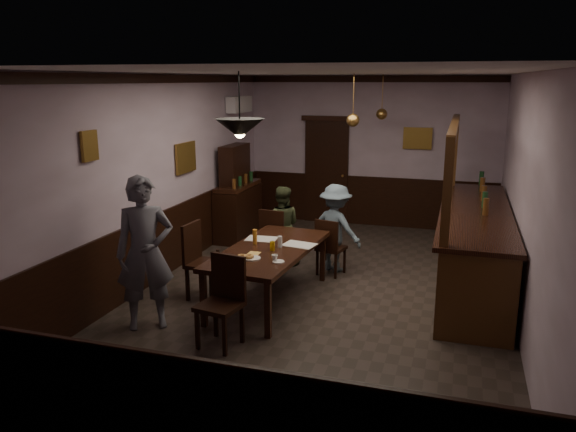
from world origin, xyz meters
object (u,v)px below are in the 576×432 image
at_px(chair_far_right, 329,245).
at_px(sideboard, 238,201).
at_px(bar_counter, 474,245).
at_px(soda_can, 272,246).
at_px(chair_near, 223,297).
at_px(person_seated_right, 335,228).
at_px(pendant_brass_far, 382,114).
at_px(dining_table, 269,253).
at_px(person_seated_left, 281,225).
at_px(chair_far_left, 274,236).
at_px(chair_side, 200,257).
at_px(person_standing, 145,253).
at_px(pendant_brass_mid, 353,120).
at_px(coffee_cup, 275,258).
at_px(pendant_iron, 240,129).

xyz_separation_m(chair_far_right, sideboard, (-2.13, 1.59, 0.22)).
bearing_deg(bar_counter, soda_can, -147.93).
relative_size(chair_near, bar_counter, 0.24).
xyz_separation_m(person_seated_right, pendant_brass_far, (0.35, 2.16, 1.62)).
height_order(dining_table, person_seated_left, person_seated_left).
height_order(chair_far_left, chair_side, chair_side).
bearing_deg(sideboard, person_standing, -83.35).
height_order(chair_near, pendant_brass_mid, pendant_brass_mid).
xyz_separation_m(person_standing, bar_counter, (3.74, 2.66, -0.33)).
height_order(dining_table, person_standing, person_standing).
relative_size(person_seated_left, pendant_brass_far, 1.57).
bearing_deg(soda_can, pendant_brass_far, 77.57).
bearing_deg(person_seated_left, dining_table, 90.74).
bearing_deg(sideboard, pendant_brass_far, 18.50).
height_order(person_standing, pendant_brass_far, pendant_brass_far).
xyz_separation_m(dining_table, chair_far_right, (0.53, 1.24, -0.20)).
xyz_separation_m(coffee_cup, pendant_brass_mid, (0.45, 2.46, 1.50)).
relative_size(person_standing, pendant_brass_far, 2.28).
bearing_deg(bar_counter, pendant_brass_far, 127.75).
distance_m(chair_far_right, pendant_brass_far, 3.06).
xyz_separation_m(chair_side, pendant_brass_mid, (1.66, 2.07, 1.73)).
distance_m(chair_side, sideboard, 3.04).
height_order(bar_counter, pendant_brass_far, pendant_brass_far).
xyz_separation_m(chair_far_left, pendant_iron, (0.31, -2.10, 1.84)).
bearing_deg(person_seated_right, sideboard, -10.11).
relative_size(chair_far_right, bar_counter, 0.21).
bearing_deg(pendant_brass_mid, pendant_brass_far, 83.43).
bearing_deg(pendant_brass_far, chair_far_left, -118.16).
distance_m(person_standing, sideboard, 4.04).
bearing_deg(person_standing, bar_counter, 2.76).
distance_m(person_seated_left, bar_counter, 2.94).
distance_m(soda_can, pendant_iron, 1.72).
bearing_deg(person_seated_right, coffee_cup, 102.67).
relative_size(dining_table, chair_near, 2.23).
bearing_deg(chair_near, pendant_brass_mid, 86.08).
relative_size(chair_near, person_seated_left, 0.80).
xyz_separation_m(person_seated_left, soda_can, (0.42, -1.67, 0.17)).
distance_m(person_seated_right, coffee_cup, 2.06).
bearing_deg(chair_far_left, bar_counter, -169.34).
bearing_deg(person_seated_left, chair_far_right, 147.53).
xyz_separation_m(person_seated_right, pendant_brass_mid, (0.15, 0.42, 1.62)).
bearing_deg(chair_far_right, sideboard, -22.88).
relative_size(person_seated_right, sideboard, 0.78).
relative_size(chair_far_left, person_seated_right, 0.71).
relative_size(chair_side, pendant_iron, 1.41).
bearing_deg(dining_table, pendant_brass_mid, 69.92).
distance_m(chair_near, sideboard, 4.42).
bearing_deg(chair_side, coffee_cup, -103.46).
bearing_deg(dining_table, chair_near, -93.73).
relative_size(person_seated_right, pendant_iron, 1.85).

